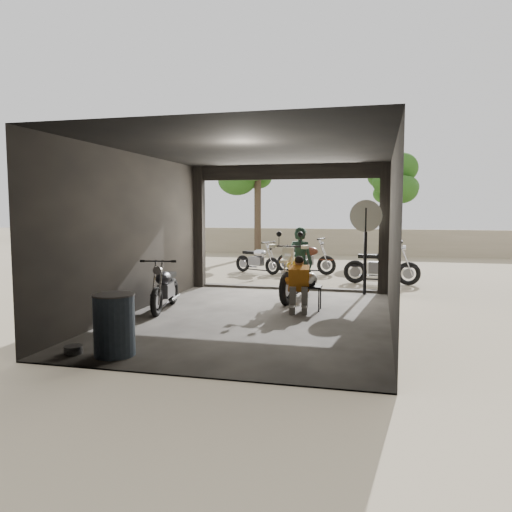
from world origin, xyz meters
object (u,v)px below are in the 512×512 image
at_px(mechanic, 299,286).
at_px(sign_post, 366,231).
at_px(rider, 300,263).
at_px(helmet, 310,279).
at_px(outside_bike_b, 306,256).
at_px(left_bike, 165,284).
at_px(outside_bike_a, 257,257).
at_px(outside_bike_c, 382,262).
at_px(main_bike, 296,271).
at_px(oil_drum, 114,326).
at_px(stool, 312,289).

height_order(mechanic, sign_post, sign_post).
relative_size(rider, helmet, 5.49).
relative_size(helmet, sign_post, 0.13).
xyz_separation_m(outside_bike_b, sign_post, (1.96, -3.66, 0.96)).
height_order(left_bike, rider, rider).
xyz_separation_m(outside_bike_a, sign_post, (3.52, -3.45, 1.02)).
height_order(outside_bike_c, rider, rider).
bearing_deg(main_bike, rider, 90.17).
xyz_separation_m(main_bike, oil_drum, (-1.78, -5.03, -0.22)).
relative_size(main_bike, stool, 3.81).
height_order(left_bike, outside_bike_b, outside_bike_b).
xyz_separation_m(left_bike, stool, (2.96, 0.67, -0.10)).
bearing_deg(outside_bike_b, main_bike, -164.22).
height_order(main_bike, outside_bike_a, main_bike).
distance_m(left_bike, sign_post, 4.97).
xyz_separation_m(main_bike, left_bike, (-2.44, -1.82, -0.12)).
bearing_deg(helmet, stool, 45.14).
bearing_deg(main_bike, outside_bike_c, 64.53).
relative_size(main_bike, sign_post, 0.86).
bearing_deg(stool, left_bike, -167.23).
bearing_deg(main_bike, helmet, -60.49).
bearing_deg(sign_post, oil_drum, -137.82).
bearing_deg(left_bike, helmet, 3.48).
bearing_deg(sign_post, helmet, -134.48).
relative_size(left_bike, sign_post, 0.70).
bearing_deg(outside_bike_c, main_bike, 150.11).
distance_m(left_bike, outside_bike_a, 6.30).
bearing_deg(mechanic, outside_bike_c, 61.25).
bearing_deg(outside_bike_c, mechanic, 162.15).
bearing_deg(outside_bike_a, outside_bike_c, -86.13).
height_order(outside_bike_c, sign_post, sign_post).
bearing_deg(mechanic, oil_drum, -127.04).
height_order(outside_bike_b, mechanic, outside_bike_b).
height_order(main_bike, stool, main_bike).
xyz_separation_m(helmet, sign_post, (1.03, 2.19, 0.89)).
xyz_separation_m(outside_bike_a, mechanic, (2.28, -5.83, 0.02)).
distance_m(rider, helmet, 1.55).
bearing_deg(helmet, left_bike, -156.29).
bearing_deg(rider, outside_bike_c, -110.09).
bearing_deg(mechanic, helmet, 33.32).
bearing_deg(main_bike, stool, -58.56).
height_order(left_bike, sign_post, sign_post).
xyz_separation_m(outside_bike_b, rider, (0.49, -4.37, 0.25)).
xyz_separation_m(outside_bike_b, mechanic, (0.72, -6.03, -0.04)).
distance_m(main_bike, mechanic, 1.39).
bearing_deg(outside_bike_a, mechanic, -133.69).
xyz_separation_m(main_bike, mechanic, (0.27, -1.36, -0.11)).
distance_m(helmet, oil_drum, 4.47).
bearing_deg(oil_drum, stool, 59.41).
xyz_separation_m(outside_bike_b, oil_drum, (-1.32, -9.70, -0.14)).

